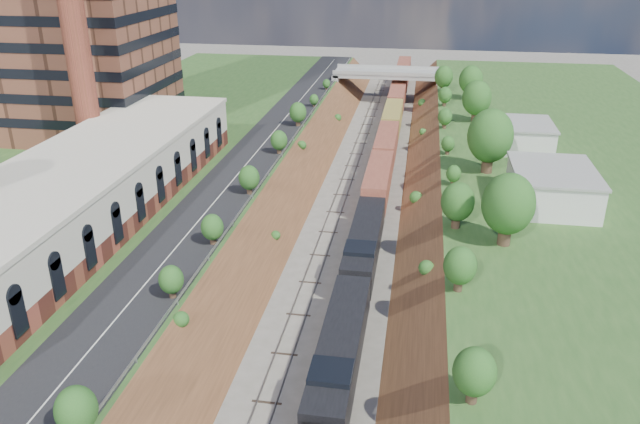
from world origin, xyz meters
TOP-DOWN VIEW (x-y plane):
  - platform_left at (-33.00, 60.00)m, footprint 44.00×180.00m
  - platform_right at (33.00, 60.00)m, footprint 44.00×180.00m
  - embankment_left at (-11.00, 60.00)m, footprint 10.00×180.00m
  - embankment_right at (11.00, 60.00)m, footprint 10.00×180.00m
  - rail_left_track at (-2.60, 60.00)m, footprint 1.58×180.00m
  - rail_right_track at (2.60, 60.00)m, footprint 1.58×180.00m
  - road at (-15.50, 60.00)m, footprint 8.00×180.00m
  - guardrail at (-11.40, 59.80)m, footprint 0.10×171.00m
  - commercial_building at (-28.00, 38.00)m, footprint 14.30×62.30m
  - smokestack at (-36.00, 56.00)m, footprint 3.20×3.20m
  - overpass at (0.00, 122.00)m, footprint 24.50×8.30m
  - white_building_near at (23.50, 52.00)m, footprint 9.00×12.00m
  - white_building_far at (23.00, 74.00)m, footprint 8.00×10.00m
  - tree_right_large at (17.00, 40.00)m, footprint 5.25×5.25m
  - tree_left_crest at (-11.80, 20.00)m, footprint 2.45×2.45m
  - freight_train at (2.60, 77.48)m, footprint 3.23×163.99m

SIDE VIEW (x-z plane):
  - embankment_left at x=-11.00m, z-range -5.00..5.00m
  - embankment_right at x=11.00m, z-range -5.00..5.00m
  - rail_left_track at x=-2.60m, z-range 0.00..0.18m
  - rail_right_track at x=2.60m, z-range 0.00..0.18m
  - platform_left at x=-33.00m, z-range 0.00..5.00m
  - platform_right at x=33.00m, z-range 0.00..5.00m
  - freight_train at x=2.60m, z-range 0.33..5.11m
  - overpass at x=0.00m, z-range 1.22..8.62m
  - road at x=-15.50m, z-range 5.00..5.10m
  - guardrail at x=-11.40m, z-range 5.20..5.90m
  - white_building_far at x=23.00m, z-range 5.00..8.60m
  - white_building_near at x=23.50m, z-range 5.00..9.00m
  - tree_left_crest at x=-11.80m, z-range 5.26..8.82m
  - commercial_building at x=-28.00m, z-range 5.01..12.01m
  - tree_right_large at x=17.00m, z-range 5.58..13.19m
  - smokestack at x=-36.00m, z-range 5.00..45.00m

